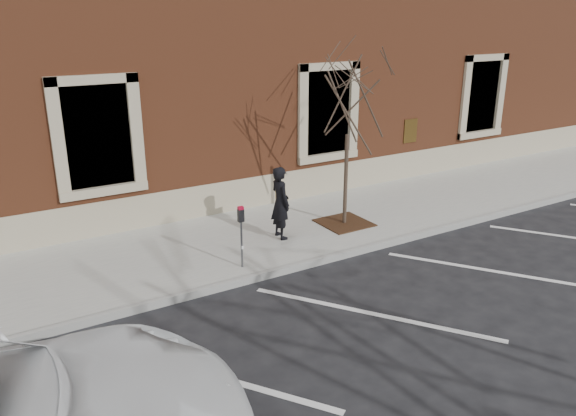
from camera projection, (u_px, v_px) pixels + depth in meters
ground at (303, 267)px, 11.42m from camera, size 120.00×120.00×0.00m
sidewalk_near at (262, 236)px, 12.81m from camera, size 40.00×3.50×0.15m
curb_near at (305, 265)px, 11.35m from camera, size 40.00×0.12×0.15m
parking_stripes at (372, 314)px, 9.64m from camera, size 28.00×4.40×0.01m
building_civic at (161, 46)px, 16.37m from camera, size 40.00×8.62×8.00m
man at (280, 203)px, 12.30m from camera, size 0.41×0.61×1.63m
parking_meter at (241, 225)px, 10.80m from camera, size 0.11×0.09×1.26m
tree_grate at (344, 223)px, 13.39m from camera, size 1.12×1.12×0.03m
sapling at (348, 109)px, 12.50m from camera, size 2.34×2.34×3.89m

